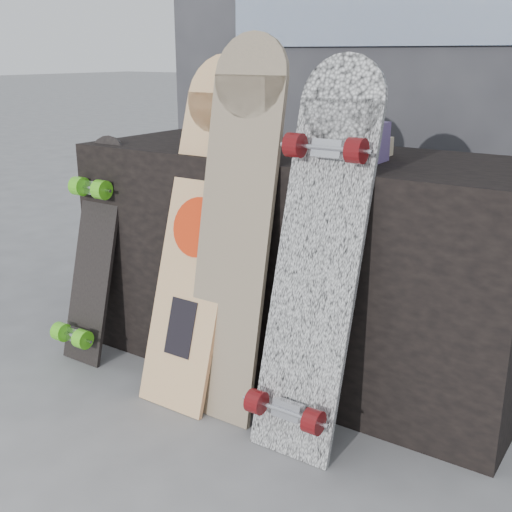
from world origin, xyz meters
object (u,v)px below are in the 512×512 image
Objects in this scene: longboard_geisha at (200,222)px; skateboard_dark at (92,249)px; vendor_table at (300,263)px; longboard_cascadia at (318,252)px; longboard_celtic at (236,219)px.

skateboard_dark is (-0.50, -0.02, -0.17)m from longboard_geisha.
vendor_table is at bearing 60.41° from longboard_geisha.
longboard_celtic is at bearing 175.16° from longboard_cascadia.
vendor_table is at bearing 125.71° from longboard_cascadia.
vendor_table is 0.78m from skateboard_dark.
skateboard_dark is (-0.69, -0.36, 0.02)m from vendor_table.
vendor_table is 1.92× the size of skateboard_dark.
longboard_celtic is 0.69m from skateboard_dark.
longboard_cascadia reaches higher than skateboard_dark.
longboard_geisha is 1.00× the size of longboard_cascadia.
longboard_celtic reaches higher than skateboard_dark.
vendor_table is at bearing 27.21° from skateboard_dark.
longboard_cascadia is 1.35× the size of skateboard_dark.
longboard_celtic is 1.43× the size of skateboard_dark.
longboard_cascadia is (0.46, -0.04, -0.01)m from longboard_geisha.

